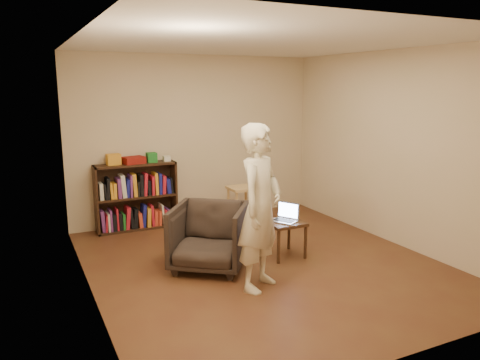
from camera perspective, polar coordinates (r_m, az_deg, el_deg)
name	(u,v)px	position (r m, az deg, el deg)	size (l,w,h in m)	color
floor	(263,264)	(5.79, 2.79, -10.14)	(4.50, 4.50, 0.00)	#4C2518
ceiling	(265,42)	(5.41, 3.07, 16.42)	(4.50, 4.50, 0.00)	white
wall_back	(196,139)	(7.48, -5.42, 5.03)	(4.00, 4.00, 0.00)	beige
wall_left	(85,172)	(4.83, -18.38, 0.97)	(4.50, 4.50, 0.00)	beige
wall_right	(394,148)	(6.64, 18.27, 3.69)	(4.50, 4.50, 0.00)	beige
bookshelf	(136,200)	(7.19, -12.53, -2.42)	(1.20, 0.30, 1.00)	black
box_yellow	(113,159)	(7.02, -15.17, 2.44)	(0.19, 0.14, 0.16)	orange
red_cloth	(134,160)	(7.06, -12.84, 2.37)	(0.30, 0.22, 0.10)	maroon
box_green	(152,157)	(7.14, -10.72, 2.72)	(0.14, 0.14, 0.14)	#1E7327
box_white	(167,159)	(7.20, -8.92, 2.60)	(0.10, 0.10, 0.08)	silver
stool	(241,194)	(7.36, 0.17, -1.67)	(0.39, 0.39, 0.57)	tan
armchair	(209,237)	(5.54, -3.78, -6.91)	(0.83, 0.85, 0.77)	#2A221C
side_table	(284,227)	(5.94, 5.41, -5.73)	(0.45, 0.45, 0.46)	black
laptop	(286,216)	(5.92, 5.59, -4.44)	(0.35, 0.38, 0.23)	silver
person	(260,208)	(4.88, 2.47, -3.39)	(0.64, 0.42, 1.76)	beige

